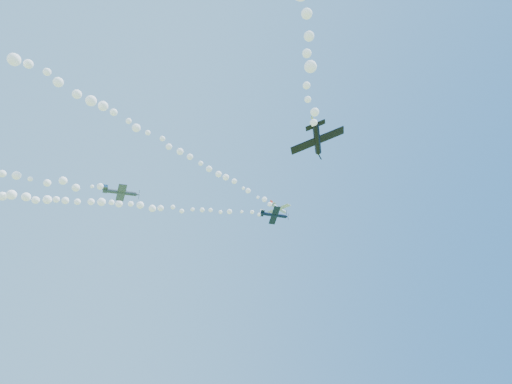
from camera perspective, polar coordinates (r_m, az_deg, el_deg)
name	(u,v)px	position (r m, az deg, el deg)	size (l,w,h in m)	color
plane_white	(279,208)	(103.33, 3.03, -2.20)	(6.12, 6.48, 1.90)	silver
smoke_trail_white	(150,134)	(82.08, -13.99, 7.49)	(66.07, 30.12, 2.71)	white
plane_navy	(274,215)	(98.34, 2.47, -3.09)	(6.87, 7.30, 2.52)	black
smoke_trail_navy	(110,203)	(98.57, -18.90, -1.44)	(66.50, 20.77, 2.73)	white
plane_grey	(121,192)	(73.84, -17.54, -0.03)	(6.17, 6.41, 1.63)	#3A4555
plane_black	(317,140)	(58.76, 8.14, 6.93)	(6.82, 6.73, 2.76)	black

